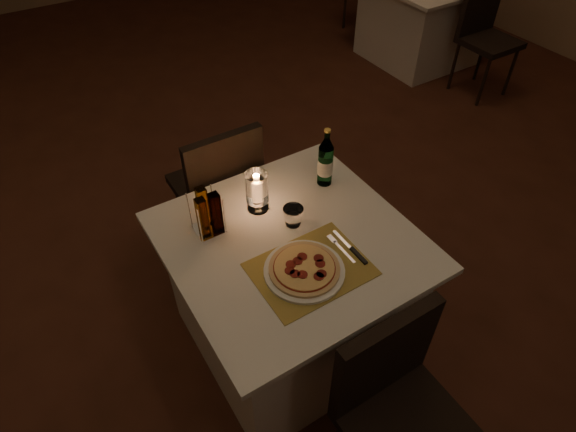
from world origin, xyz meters
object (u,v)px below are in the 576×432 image
tumbler (293,216)px  hurricane_candle (257,189)px  main_table (290,292)px  neighbor_table_right (421,21)px  pizza (304,268)px  water_bottle (325,162)px  chair_far (220,182)px  chair_near (397,399)px  plate (304,271)px

tumbler → hurricane_candle: hurricane_candle is taller
main_table → neighbor_table_right: (2.79, 2.06, 0.00)m
pizza → hurricane_candle: 0.43m
hurricane_candle → neighbor_table_right: 3.38m
water_bottle → chair_far: bearing=124.8°
hurricane_candle → neighbor_table_right: (2.81, 1.82, -0.48)m
tumbler → chair_far: bearing=95.4°
chair_near → plate: 0.57m
water_bottle → neighbor_table_right: water_bottle is taller
chair_far → tumbler: 0.68m
hurricane_candle → plate: bearing=-94.1°
main_table → plate: bearing=-105.5°
chair_near → plate: (-0.05, 0.53, 0.20)m
water_bottle → main_table: bearing=-145.4°
chair_far → hurricane_candle: (-0.02, -0.47, 0.30)m
pizza → water_bottle: water_bottle is taller
hurricane_candle → neighbor_table_right: hurricane_candle is taller
water_bottle → hurricane_candle: bearing=178.2°
pizza → neighbor_table_right: size_ratio=0.28×
plate → chair_far: bearing=86.8°
main_table → pizza: size_ratio=3.57×
main_table → plate: 0.42m
chair_near → tumbler: 0.82m
main_table → water_bottle: 0.63m
tumbler → pizza: bearing=-113.4°
chair_far → hurricane_candle: 0.56m
hurricane_candle → chair_near: bearing=-88.8°
chair_far → neighbor_table_right: (2.79, 1.35, -0.18)m
main_table → chair_far: 0.74m
main_table → pizza: 0.44m
main_table → plate: plate is taller
chair_near → hurricane_candle: hurricane_candle is taller
main_table → water_bottle: bearing=34.6°
chair_far → water_bottle: bearing=-55.2°
plate → main_table: bearing=74.5°
chair_near → neighbor_table_right: chair_near is taller
plate → tumbler: 0.28m
plate → water_bottle: water_bottle is taller
main_table → chair_near: chair_near is taller
chair_near → chair_far: bearing=90.0°
main_table → chair_near: (-0.00, -0.71, 0.18)m
main_table → neighbor_table_right: 3.47m
pizza → chair_far: bearing=86.8°
chair_near → neighbor_table_right: 3.94m
main_table → tumbler: (0.06, 0.07, 0.41)m
chair_near → pizza: bearing=95.3°
chair_near → hurricane_candle: bearing=91.2°
chair_near → chair_far: size_ratio=1.00×
chair_far → pizza: bearing=-93.2°
tumbler → chair_near: bearing=-94.4°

